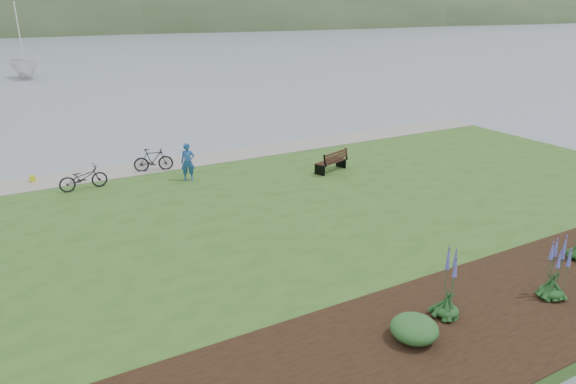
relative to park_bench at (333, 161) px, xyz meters
name	(u,v)px	position (x,y,z in m)	size (l,w,h in m)	color
ground	(289,206)	(-3.45, -2.04, -0.91)	(600.00, 600.00, 0.00)	slate
lawn	(315,218)	(-3.45, -4.04, -0.71)	(34.00, 20.00, 0.40)	#2C541D
shoreline_path	(224,156)	(-3.45, 4.86, -0.50)	(34.00, 2.20, 0.03)	gray
garden_bed	(557,287)	(-0.45, -11.84, -0.49)	(24.00, 4.40, 0.04)	black
far_hillside	(92,31)	(16.55, 167.96, -0.91)	(580.00, 80.00, 38.00)	#334C2B
park_bench	(333,161)	(0.00, 0.00, 0.00)	(1.79, 1.17, 1.03)	black
person	(188,159)	(-6.30, 2.04, 0.47)	(0.72, 0.49, 1.97)	#1F4B8F
bicycle_a	(83,178)	(-10.57, 3.01, 0.00)	(1.97, 0.69, 1.03)	black
bicycle_b	(153,160)	(-7.29, 4.13, 0.03)	(1.80, 0.52, 1.09)	black
sailboat	(27,78)	(-10.20, 46.76, -0.91)	(9.91, 10.09, 26.14)	silver
pannier	(33,179)	(-12.41, 5.13, -0.37)	(0.18, 0.27, 0.29)	#BDC317
echium_0	(555,270)	(-1.14, -12.09, 0.32)	(0.62, 0.62, 1.88)	#153C1A
echium_4	(449,285)	(-4.21, -11.39, 0.41)	(0.62, 0.62, 2.31)	#153C1A
shrub_0	(414,329)	(-5.56, -11.71, -0.20)	(1.11, 1.11, 0.56)	#1E4C21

